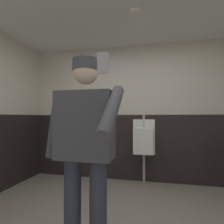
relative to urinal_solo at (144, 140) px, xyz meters
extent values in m
cube|color=beige|center=(-0.19, 0.22, 0.51)|extent=(4.67, 0.12, 2.57)
cube|color=black|center=(-0.19, 0.14, -0.16)|extent=(4.07, 0.03, 1.23)
cylinder|color=white|center=(-0.04, -1.03, 1.78)|extent=(0.14, 0.14, 0.03)
cube|color=white|center=(0.00, 0.13, 0.05)|extent=(0.40, 0.05, 0.65)
cube|color=white|center=(0.00, -0.04, 0.00)|extent=(0.34, 0.30, 0.45)
cylinder|color=#B7BABF|center=(0.00, 0.12, 0.34)|extent=(0.04, 0.04, 0.24)
cylinder|color=#B7BABF|center=(0.00, 0.09, -0.50)|extent=(0.05, 0.05, 0.55)
cylinder|color=#2D3342|center=(-0.47, -1.97, -0.35)|extent=(0.14, 0.14, 0.85)
cylinder|color=#2D3342|center=(-0.25, -1.97, -0.35)|extent=(0.14, 0.14, 0.85)
cube|color=#3F3F47|center=(-0.36, -1.97, 0.35)|extent=(0.46, 0.24, 0.55)
cylinder|color=#3F3F47|center=(-0.63, -1.97, 0.35)|extent=(0.17, 0.09, 0.56)
cylinder|color=#3F3F47|center=(-0.08, -2.19, 0.47)|extent=(0.09, 0.50, 0.39)
sphere|color=beige|center=(-0.36, -1.97, 0.79)|extent=(0.21, 0.21, 0.21)
cylinder|color=#3F3F47|center=(-0.36, -1.97, 0.84)|extent=(0.22, 0.22, 0.09)
cube|color=#A5A8B2|center=(-0.06, -2.48, 0.70)|extent=(0.06, 0.03, 0.11)
camera|label=1|loc=(0.19, -3.40, 0.42)|focal=29.86mm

